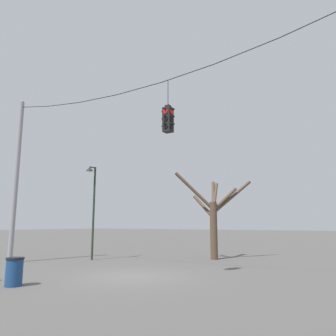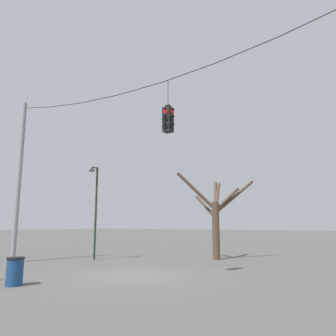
{
  "view_description": "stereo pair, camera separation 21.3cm",
  "coord_description": "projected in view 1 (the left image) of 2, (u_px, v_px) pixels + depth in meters",
  "views": [
    {
      "loc": [
        8.31,
        -10.33,
        2.01
      ],
      "look_at": [
        1.55,
        0.2,
        4.15
      ],
      "focal_mm": 35.0,
      "sensor_mm": 36.0,
      "label": 1
    },
    {
      "loc": [
        8.48,
        -10.21,
        2.01
      ],
      "look_at": [
        1.55,
        0.2,
        4.15
      ],
      "focal_mm": 35.0,
      "sensor_mm": 36.0,
      "label": 2
    }
  ],
  "objects": [
    {
      "name": "bare_tree",
      "position": [
        214.0,
        214.0,
        19.38
      ],
      "size": [
        3.6,
        3.54,
        5.07
      ],
      "color": "brown",
      "rests_on": "ground_plane"
    },
    {
      "name": "street_lamp",
      "position": [
        92.0,
        196.0,
        19.0
      ],
      "size": [
        0.4,
        0.69,
        5.34
      ],
      "color": "#233323",
      "rests_on": "ground_plane"
    },
    {
      "name": "traffic_light_near_left_pole",
      "position": [
        168.0,
        119.0,
        13.02
      ],
      "size": [
        0.58,
        0.58,
        2.18
      ],
      "color": "black"
    },
    {
      "name": "utility_pole_left",
      "position": [
        16.0,
        178.0,
        18.05
      ],
      "size": [
        0.26,
        0.26,
        9.02
      ],
      "color": "gray",
      "rests_on": "ground_plane"
    },
    {
      "name": "ground_plane",
      "position": [
        131.0,
        277.0,
        12.65
      ],
      "size": [
        200.0,
        200.0,
        0.0
      ],
      "primitive_type": "plane",
      "color": "#565451"
    },
    {
      "name": "span_wire",
      "position": [
        138.0,
        83.0,
        14.18
      ],
      "size": [
        16.84,
        0.03,
        0.88
      ],
      "color": "black"
    },
    {
      "name": "trash_bin",
      "position": [
        14.0,
        272.0,
        10.74
      ],
      "size": [
        0.58,
        0.58,
        0.92
      ],
      "color": "navy",
      "rests_on": "ground_plane"
    }
  ]
}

